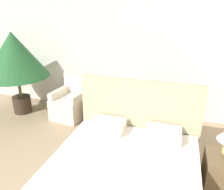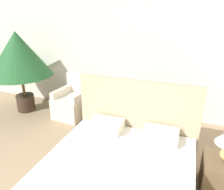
{
  "view_description": "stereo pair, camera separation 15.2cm",
  "coord_description": "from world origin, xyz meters",
  "px_view_note": "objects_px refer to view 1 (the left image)",
  "views": [
    {
      "loc": [
        1.38,
        -0.54,
        2.17
      ],
      "look_at": [
        0.34,
        2.76,
        0.8
      ],
      "focal_mm": 35.0,
      "sensor_mm": 36.0,
      "label": 1
    },
    {
      "loc": [
        1.53,
        -0.49,
        2.17
      ],
      "look_at": [
        0.34,
        2.76,
        0.8
      ],
      "focal_mm": 35.0,
      "sensor_mm": 36.0,
      "label": 2
    }
  ],
  "objects_px": {
    "armchair_near_window_left": "(70,104)",
    "potted_palm": "(14,56)",
    "bed": "(120,187)",
    "armchair_near_window_right": "(118,111)",
    "side_table": "(92,111)"
  },
  "relations": [
    {
      "from": "bed",
      "to": "armchair_near_window_left",
      "type": "distance_m",
      "value": 2.53
    },
    {
      "from": "side_table",
      "to": "potted_palm",
      "type": "bearing_deg",
      "value": -177.64
    },
    {
      "from": "armchair_near_window_left",
      "to": "potted_palm",
      "type": "distance_m",
      "value": 1.51
    },
    {
      "from": "armchair_near_window_left",
      "to": "potted_palm",
      "type": "bearing_deg",
      "value": -167.7
    },
    {
      "from": "bed",
      "to": "armchair_near_window_right",
      "type": "bearing_deg",
      "value": 106.75
    },
    {
      "from": "armchair_near_window_left",
      "to": "armchair_near_window_right",
      "type": "height_order",
      "value": "same"
    },
    {
      "from": "bed",
      "to": "side_table",
      "type": "xyz_separation_m",
      "value": [
        -1.11,
        1.88,
        -0.09
      ]
    },
    {
      "from": "bed",
      "to": "armchair_near_window_left",
      "type": "bearing_deg",
      "value": 130.24
    },
    {
      "from": "armchair_near_window_right",
      "to": "bed",
      "type": "bearing_deg",
      "value": -74.18
    },
    {
      "from": "bed",
      "to": "side_table",
      "type": "distance_m",
      "value": 2.18
    },
    {
      "from": "armchair_near_window_left",
      "to": "potted_palm",
      "type": "height_order",
      "value": "potted_palm"
    },
    {
      "from": "armchair_near_window_left",
      "to": "side_table",
      "type": "xyz_separation_m",
      "value": [
        0.53,
        -0.06,
        -0.06
      ]
    },
    {
      "from": "potted_palm",
      "to": "armchair_near_window_right",
      "type": "bearing_deg",
      "value": 3.28
    },
    {
      "from": "armchair_near_window_left",
      "to": "potted_palm",
      "type": "xyz_separation_m",
      "value": [
        -1.14,
        -0.13,
        0.98
      ]
    },
    {
      "from": "bed",
      "to": "armchair_near_window_right",
      "type": "relative_size",
      "value": 2.45
    }
  ]
}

